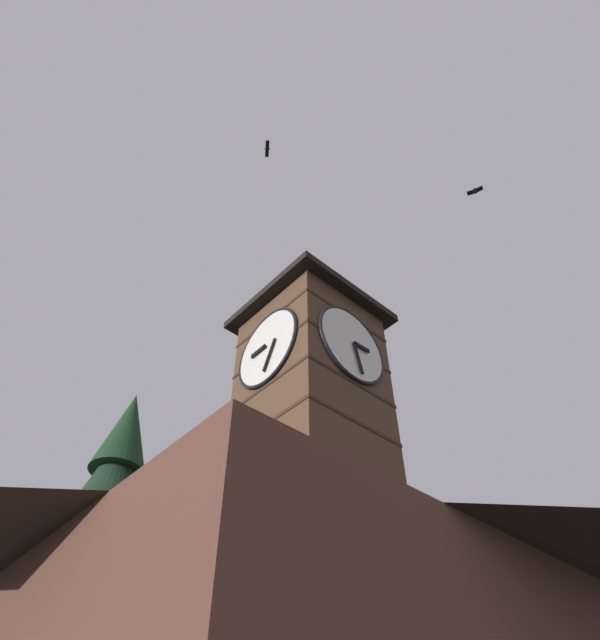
# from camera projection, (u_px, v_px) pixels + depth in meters

# --- Properties ---
(clock_tower) EXTENTS (3.90, 3.90, 9.42)m
(clock_tower) POSITION_uv_depth(u_px,v_px,m) (311.00, 382.00, 15.29)
(clock_tower) COLOR brown
(clock_tower) RESTS_ON building_main
(flying_bird_high) EXTENTS (0.35, 0.57, 0.13)m
(flying_bird_high) POSITION_uv_depth(u_px,v_px,m) (475.00, 191.00, 18.86)
(flying_bird_high) COLOR black
(flying_bird_low) EXTENTS (0.53, 0.65, 0.11)m
(flying_bird_low) POSITION_uv_depth(u_px,v_px,m) (267.00, 149.00, 21.48)
(flying_bird_low) COLOR black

